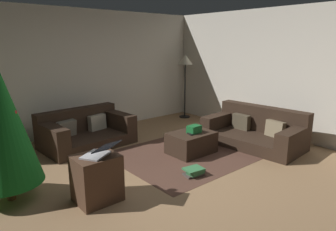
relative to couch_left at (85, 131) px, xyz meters
name	(u,v)px	position (x,y,z in m)	size (l,w,h in m)	color
ground_plane	(172,180)	(0.25, -2.25, -0.26)	(6.40, 6.40, 0.00)	#93704C
rear_partition	(74,72)	(0.25, 0.89, 1.04)	(6.40, 0.12, 2.60)	silver
corner_partition	(292,74)	(3.39, -2.25, 1.04)	(0.12, 6.40, 2.60)	silver
couch_left	(85,131)	(0.00, 0.00, 0.00)	(1.68, 1.10, 0.67)	#332319
couch_right	(256,131)	(2.51, -2.10, 0.00)	(1.10, 1.86, 0.70)	#332319
ottoman	(191,143)	(1.24, -1.63, -0.07)	(0.78, 0.57, 0.37)	#332319
gift_box	(194,129)	(1.26, -1.68, 0.18)	(0.23, 0.16, 0.13)	#19662D
tv_remote	(190,134)	(1.15, -1.69, 0.12)	(0.05, 0.16, 0.02)	black
christmas_tree	(1,122)	(-1.63, -1.35, 0.75)	(0.83, 0.83, 1.87)	brown
side_table	(97,178)	(-0.81, -2.07, 0.03)	(0.52, 0.44, 0.59)	#4C3323
laptop	(100,152)	(-0.78, -2.12, 0.38)	(0.49, 0.52, 0.18)	silver
book_stack	(194,172)	(0.61, -2.35, -0.20)	(0.31, 0.26, 0.11)	#4C423D
corner_lamp	(185,64)	(2.96, 0.36, 1.12)	(0.36, 0.36, 1.62)	black
area_rug	(191,152)	(1.24, -1.63, -0.26)	(2.60, 2.00, 0.01)	#523529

